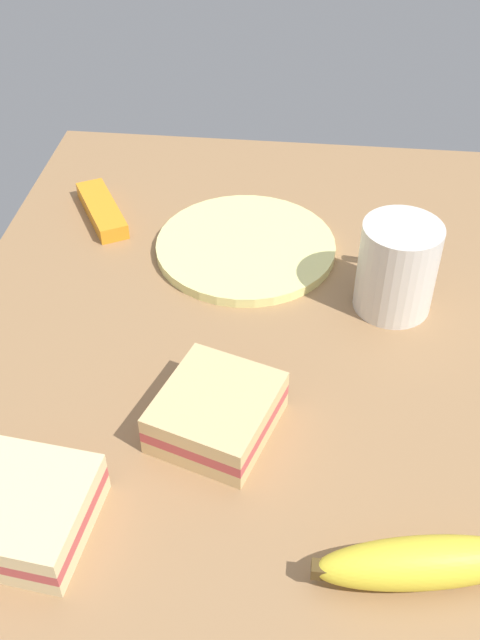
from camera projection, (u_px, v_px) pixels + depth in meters
tabletop at (240, 348)px, 79.36cm from camera, size 90.00×64.00×2.00cm
plate_of_food at (246, 247)px, 90.66cm from camera, size 21.96×21.96×1.20cm
coffee_mug_black at (397, 266)px, 79.72cm from camera, size 10.91×8.56×10.49cm
sandwich_main at (29, 512)px, 60.08cm from camera, size 11.64×10.71×4.40cm
sandwich_side at (217, 412)px, 68.20cm from camera, size 13.55×12.85×4.40cm
banana at (423, 563)px, 56.79cm from camera, size 7.06×17.48×4.13cm
snack_bar at (102, 210)px, 96.13cm from camera, size 12.68×9.30×2.00cm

